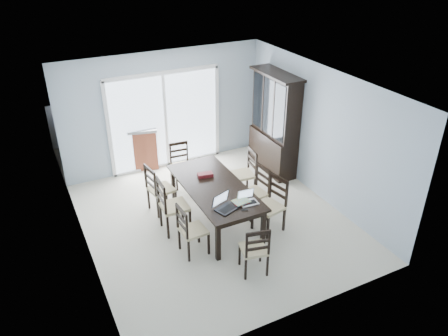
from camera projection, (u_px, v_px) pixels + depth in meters
The scene contains 24 objects.
floor at pixel (215, 221), 8.07m from camera, with size 5.00×5.00×0.00m, color beige.
ceiling at pixel (213, 84), 6.83m from camera, with size 5.00×5.00×0.00m, color white.
back_wall at pixel (164, 111), 9.41m from camera, with size 4.50×0.02×2.60m, color #9DADBB.
wall_left at pixel (79, 189), 6.56m from camera, with size 0.02×5.00×2.60m, color #9DADBB.
wall_right at pixel (320, 134), 8.33m from camera, with size 0.02×5.00×2.60m, color #9DADBB.
balcony at pixel (154, 149), 10.84m from camera, with size 4.50×2.00×0.10m, color gray.
railing at pixel (140, 113), 11.34m from camera, with size 4.50×0.06×1.10m, color #99999E.
dining_table at pixel (215, 189), 7.75m from camera, with size 1.00×2.20×0.75m.
china_hutch at pixel (274, 124), 9.34m from camera, with size 0.50×1.38×2.20m.
sliding_door at pixel (165, 120), 9.50m from camera, with size 2.52×0.05×2.18m.
chair_left_near at pixel (188, 226), 6.99m from camera, with size 0.43×0.42×1.06m.
chair_left_mid at pixel (168, 201), 7.50m from camera, with size 0.48×0.47×1.20m.
chair_left_far at pixel (156, 184), 8.05m from camera, with size 0.49×0.48×1.13m.
chair_right_near at pixel (273, 198), 7.60m from camera, with size 0.54×0.53×1.17m.
chair_right_mid at pixel (258, 186), 8.03m from camera, with size 0.47×0.46×1.11m.
chair_right_far at pixel (247, 168), 8.64m from camera, with size 0.47×0.46×1.11m.
chair_end_near at pixel (256, 246), 6.56m from camera, with size 0.46×0.47×1.02m.
chair_end_far at pixel (181, 159), 9.02m from camera, with size 0.42×0.44×1.05m.
laptop_dark at pixel (227, 206), 7.04m from camera, with size 0.43×0.36×0.25m.
laptop_silver at pixel (249, 201), 7.19m from camera, with size 0.31×0.23×0.21m.
book_stack at pixel (241, 202), 7.21m from camera, with size 0.29×0.24×0.04m.
cell_phone at pixel (244, 210), 7.04m from camera, with size 0.10×0.05×0.01m, color black.
game_box at pixel (205, 175), 7.99m from camera, with size 0.28×0.14×0.07m, color #501017.
hot_tub at pixel (116, 139), 10.09m from camera, with size 2.21×2.07×0.96m.
Camera 1 is at (-2.82, -5.99, 4.72)m, focal length 35.00 mm.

